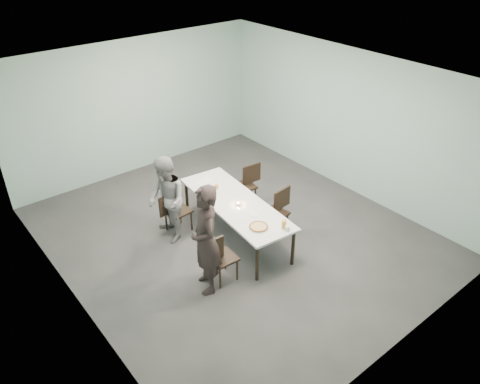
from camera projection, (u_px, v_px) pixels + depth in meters
ground at (234, 234)px, 8.85m from camera, size 7.00×7.00×0.00m
room_shell at (234, 135)px, 7.80m from camera, size 6.02×7.02×3.01m
table at (235, 205)px, 8.43m from camera, size 1.16×2.68×0.75m
chair_near_left at (218, 256)px, 7.48m from camera, size 0.62×0.44×0.87m
chair_far_left at (174, 209)px, 8.65m from camera, size 0.63×0.46×0.87m
chair_near_right at (278, 208)px, 8.68m from camera, size 0.63×0.46×0.87m
chair_far_right at (247, 182)px, 9.52m from camera, size 0.63×0.46×0.87m
diner_near at (206, 240)px, 7.12m from camera, size 0.66×0.80×1.87m
diner_far at (167, 200)px, 8.33m from camera, size 0.76×0.90×1.63m
pizza at (259, 227)px, 7.71m from camera, size 0.34×0.34×0.04m
side_plate at (253, 214)px, 8.06m from camera, size 0.18×0.18×0.01m
beer_glass at (284, 225)px, 7.67m from camera, size 0.08×0.08×0.15m
water_tumbler at (287, 228)px, 7.63m from camera, size 0.08×0.08×0.09m
tealight at (238, 204)px, 8.30m from camera, size 0.06×0.06×0.05m
amber_tumbler at (216, 187)px, 8.79m from camera, size 0.07×0.07×0.08m
menu at (204, 181)px, 9.04m from camera, size 0.32×0.25×0.01m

